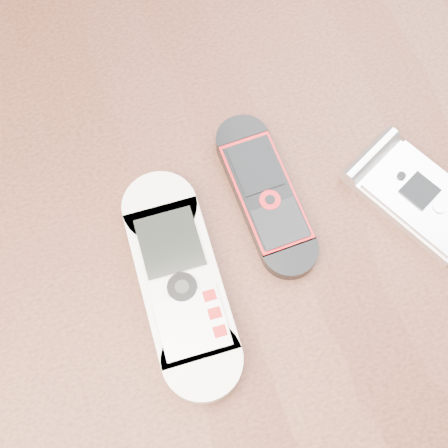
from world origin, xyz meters
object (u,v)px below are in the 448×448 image
nokia_white (180,282)px  nokia_black_red (265,194)px  motorola_razr (420,197)px  table (219,268)px

nokia_white → nokia_black_red: bearing=31.8°
nokia_white → motorola_razr: (0.20, 0.00, -0.00)m
nokia_white → motorola_razr: 0.20m
nokia_black_red → motorola_razr: size_ratio=1.28×
table → nokia_white: nokia_white is taller
nokia_white → motorola_razr: size_ratio=1.60×
table → motorola_razr: 0.20m
motorola_razr → nokia_black_red: bearing=132.8°
nokia_white → motorola_razr: bearing=4.0°
table → nokia_black_red: nokia_black_red is taller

